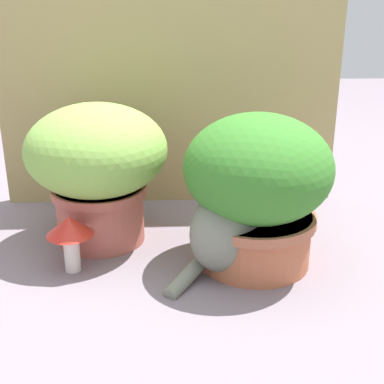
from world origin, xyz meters
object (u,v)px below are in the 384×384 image
at_px(cat, 233,220).
at_px(mushroom_ornament_pink, 85,222).
at_px(leafy_planter, 257,186).
at_px(mushroom_ornament_red, 70,231).
at_px(grass_planter, 97,164).

bearing_deg(cat, mushroom_ornament_pink, 169.46).
relative_size(leafy_planter, cat, 1.20).
distance_m(leafy_planter, mushroom_ornament_pink, 0.46).
height_order(mushroom_ornament_red, mushroom_ornament_pink, mushroom_ornament_red).
relative_size(grass_planter, mushroom_ornament_red, 2.63).
distance_m(grass_planter, cat, 0.40).
bearing_deg(mushroom_ornament_pink, cat, -10.54).
xyz_separation_m(mushroom_ornament_red, mushroom_ornament_pink, (0.02, 0.09, -0.02)).
bearing_deg(leafy_planter, mushroom_ornament_red, -176.78).
bearing_deg(leafy_planter, grass_planter, 160.16).
relative_size(grass_planter, cat, 1.19).
distance_m(cat, mushroom_ornament_red, 0.40).
height_order(leafy_planter, cat, leafy_planter).
distance_m(leafy_planter, mushroom_ornament_red, 0.47).
xyz_separation_m(grass_planter, mushroom_ornament_pink, (-0.03, -0.09, -0.13)).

